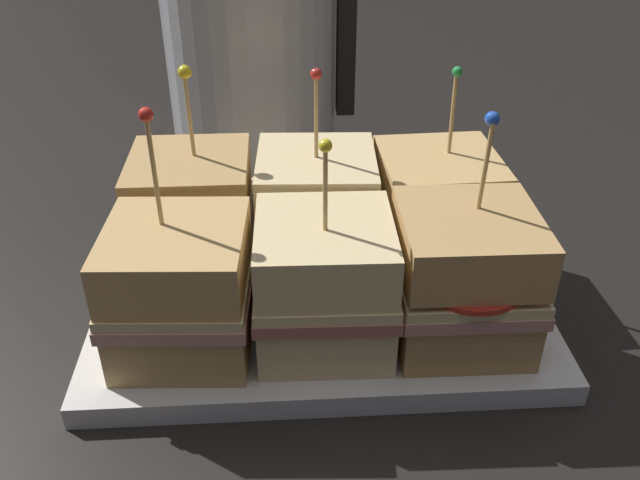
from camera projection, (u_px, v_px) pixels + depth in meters
ground_plane at (320, 313)px, 0.56m from camera, size 6.00×6.00×0.00m
serving_platter at (320, 304)px, 0.55m from camera, size 0.36×0.23×0.02m
sandwich_front_left at (180, 289)px, 0.47m from camera, size 0.10×0.10×0.18m
sandwich_front_center at (326, 283)px, 0.48m from camera, size 0.10×0.10×0.16m
sandwich_front_right at (464, 278)px, 0.48m from camera, size 0.10×0.10×0.17m
sandwich_back_left at (194, 214)px, 0.56m from camera, size 0.10×0.10×0.17m
sandwich_back_center at (317, 212)px, 0.56m from camera, size 0.10×0.10×0.17m
sandwich_back_right at (436, 208)px, 0.57m from camera, size 0.10×0.10×0.17m
kettle_steel at (253, 64)px, 0.75m from camera, size 0.21×0.19×0.25m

